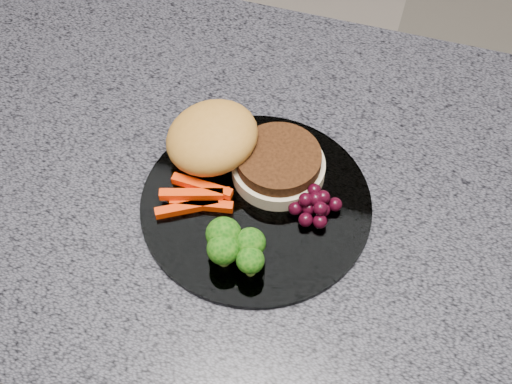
# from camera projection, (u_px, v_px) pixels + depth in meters

# --- Properties ---
(island_cabinet) EXTENTS (1.20, 0.60, 0.86)m
(island_cabinet) POSITION_uv_depth(u_px,v_px,m) (297.00, 358.00, 1.19)
(island_cabinet) COLOR #54331D
(island_cabinet) RESTS_ON ground
(countertop) EXTENTS (1.20, 0.60, 0.04)m
(countertop) POSITION_uv_depth(u_px,v_px,m) (315.00, 206.00, 0.83)
(countertop) COLOR #4B4A53
(countertop) RESTS_ON island_cabinet
(plate) EXTENTS (0.26, 0.26, 0.01)m
(plate) POSITION_uv_depth(u_px,v_px,m) (256.00, 204.00, 0.80)
(plate) COLOR white
(plate) RESTS_ON countertop
(burger) EXTENTS (0.19, 0.11, 0.06)m
(burger) POSITION_uv_depth(u_px,v_px,m) (236.00, 150.00, 0.81)
(burger) COLOR beige
(burger) RESTS_ON plate
(carrot_sticks) EXTENTS (0.08, 0.06, 0.02)m
(carrot_sticks) POSITION_uv_depth(u_px,v_px,m) (196.00, 197.00, 0.79)
(carrot_sticks) COLOR #F03304
(carrot_sticks) RESTS_ON plate
(broccoli) EXTENTS (0.07, 0.05, 0.05)m
(broccoli) POSITION_uv_depth(u_px,v_px,m) (234.00, 245.00, 0.74)
(broccoli) COLOR olive
(broccoli) RESTS_ON plate
(grape_bunch) EXTENTS (0.06, 0.05, 0.03)m
(grape_bunch) POSITION_uv_depth(u_px,v_px,m) (314.00, 204.00, 0.78)
(grape_bunch) COLOR black
(grape_bunch) RESTS_ON plate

